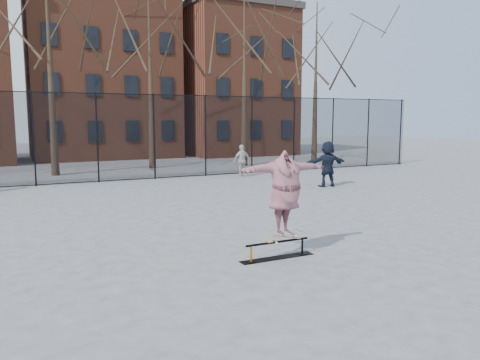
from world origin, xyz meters
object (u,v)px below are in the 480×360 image
skateboard (285,238)px  bystander_white (242,161)px  skater (285,195)px  bystander_navy (327,164)px  skate_rail (277,251)px

skateboard → bystander_white: 13.52m
skater → bystander_navy: bearing=45.0°
skate_rail → skater: size_ratio=0.79×
skateboard → skater: (0.00, 0.00, 0.91)m
skate_rail → bystander_white: bystander_white is taller
skater → bystander_navy: skater is taller
skate_rail → bystander_white: (5.46, 12.43, 0.65)m
skate_rail → skater: skater is taller
skate_rail → bystander_white: 13.59m
bystander_white → bystander_navy: bystander_navy is taller
skate_rail → skateboard: 0.32m
skate_rail → skateboard: bearing=0.0°
skateboard → bystander_navy: bearing=48.2°
skater → bystander_white: 13.52m
skater → bystander_white: (5.29, 12.43, -0.53)m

